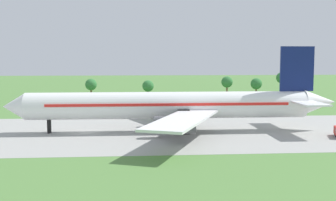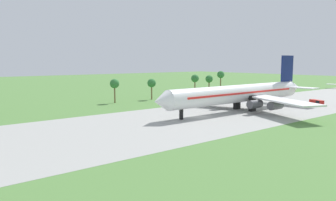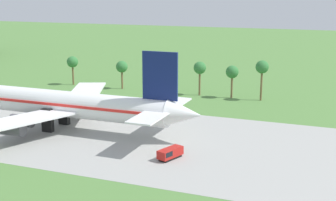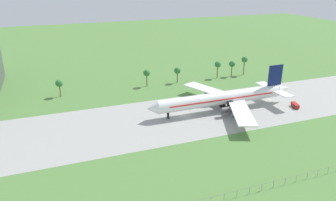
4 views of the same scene
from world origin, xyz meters
The scene contains 5 objects.
ground_plane centered at (0.00, 0.00, 0.00)m, with size 600.00×600.00×0.00m, color #517F3D.
taxiway_strip centered at (0.00, 0.00, 0.01)m, with size 320.00×44.00×0.02m.
jet_airliner centered at (19.17, -0.05, 5.61)m, with size 70.57×56.54×18.10m.
baggage_tug centered at (50.94, -9.26, 1.07)m, with size 3.62×5.61×1.94m.
palm_tree_row centered at (18.56, 43.39, 7.50)m, with size 108.79×3.60×11.16m.
Camera 2 is at (-66.37, -66.60, 16.04)m, focal length 35.00 mm.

